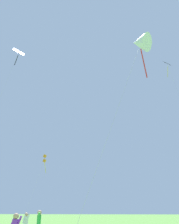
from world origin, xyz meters
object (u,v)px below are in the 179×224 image
Objects in this scene: kite_purple_streamer at (17,57)px; person_with_spool at (39,224)px; kite_black_large at (169,70)px; kite_white_distant at (140,43)px; kite_orange_box at (45,159)px; person_foreground_watcher at (26,221)px; person_near_tree at (26,223)px.

person_with_spool is (12.68, -16.69, -24.00)m from kite_purple_streamer.
kite_purple_streamer is (-24.33, -7.27, 1.15)m from kite_black_large.
kite_white_distant is 14.55m from person_with_spool.
kite_orange_box reaches higher than person_foreground_watcher.
person_foreground_watcher is 0.93× the size of person_with_spool.
kite_orange_box is 0.45× the size of kite_black_large.
kite_black_large is 16.01× the size of person_near_tree.
kite_white_distant is at bearing 21.39° from person_with_spool.
person_foreground_watcher is at bearing -47.23° from kite_purple_streamer.
person_foreground_watcher is 8.87m from person_with_spool.
kite_white_distant is 9.13× the size of person_near_tree.
kite_white_distant reaches higher than person_foreground_watcher.
kite_black_large is 34.01m from person_near_tree.
person_near_tree is (2.24, -4.73, -0.01)m from person_foreground_watcher.
person_near_tree is at bearing -69.87° from kite_orange_box.
kite_orange_box is 27.50m from kite_black_large.
person_with_spool is at bearing -115.92° from kite_black_large.
person_near_tree is at bearing 125.61° from person_with_spool.
kite_black_large reaches higher than person_with_spool.
kite_orange_box is 7.14× the size of person_foreground_watcher.
kite_orange_box is 32.84m from kite_white_distant.
kite_white_distant is 15.49m from person_near_tree.
person_near_tree is at bearing 176.61° from kite_white_distant.
kite_black_large is at bearing 56.69° from person_near_tree.
kite_purple_streamer is at bearing 132.77° from person_foreground_watcher.
kite_purple_streamer reaches higher than person_with_spool.
kite_purple_streamer is at bearing 143.23° from kite_white_distant.
person_foreground_watcher is (-16.03, -16.25, -22.93)m from kite_black_large.
kite_purple_streamer reaches higher than person_near_tree.
kite_black_large reaches higher than kite_white_distant.
person_near_tree is (9.76, -26.64, -9.91)m from kite_orange_box.
person_foreground_watcher is (-10.71, 5.23, -12.95)m from kite_white_distant.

